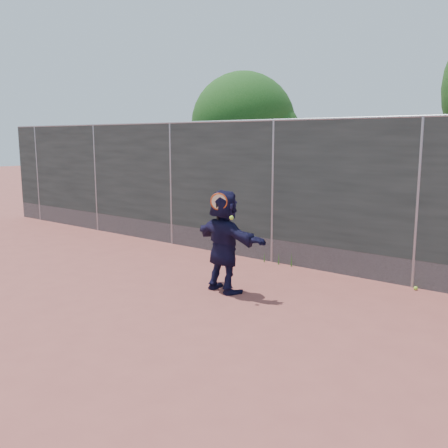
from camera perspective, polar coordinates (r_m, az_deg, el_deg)
The scene contains 7 objects.
ground at distance 8.27m, azimuth -8.08°, elevation -8.90°, with size 80.00×80.00×0.00m, color #9E4C42.
player at distance 8.58m, azimuth 0.00°, elevation -1.95°, with size 1.65×0.53×1.78m, color black.
ball_ground at distance 9.45m, azimuth 21.06°, elevation -6.86°, with size 0.07×0.07×0.07m, color #B4EF35.
fence at distance 10.59m, azimuth 5.61°, elevation 4.04°, with size 20.00×0.06×3.03m.
swing_action at distance 8.26m, azimuth -0.46°, elevation 2.27°, with size 0.50×0.20×0.51m.
tree_left at distance 14.67m, azimuth 2.82°, elevation 10.97°, with size 3.15×3.00×4.53m.
weed_clump at distance 10.58m, azimuth 6.48°, elevation -3.94°, with size 0.68×0.07×0.30m.
Camera 1 is at (5.73, -5.35, 2.64)m, focal length 40.00 mm.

